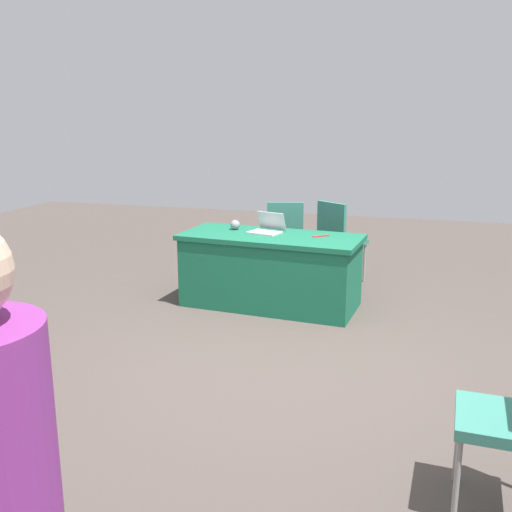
% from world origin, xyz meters
% --- Properties ---
extents(ground_plane, '(14.40, 14.40, 0.00)m').
position_xyz_m(ground_plane, '(0.00, 0.00, 0.00)').
color(ground_plane, '#4C423D').
extents(table_foreground, '(1.89, 0.93, 0.75)m').
position_xyz_m(table_foreground, '(0.47, -1.47, 0.38)').
color(table_foreground, '#196647').
rests_on(table_foreground, ground).
extents(chair_near_front, '(0.54, 0.54, 0.97)m').
position_xyz_m(chair_near_front, '(0.56, -2.43, 0.56)').
color(chair_near_front, '#9E9993').
rests_on(chair_near_front, ground).
extents(chair_tucked_left, '(0.61, 0.61, 0.97)m').
position_xyz_m(chair_tucked_left, '(-0.06, -2.52, 0.56)').
color(chair_tucked_left, '#9E9993').
rests_on(chair_tucked_left, ground).
extents(laptop_silver, '(0.38, 0.37, 0.21)m').
position_xyz_m(laptop_silver, '(0.54, -1.57, 0.79)').
color(laptop_silver, silver).
rests_on(laptop_silver, table_foreground).
extents(yarn_ball, '(0.10, 0.10, 0.10)m').
position_xyz_m(yarn_ball, '(0.91, -1.63, 0.81)').
color(yarn_ball, gray).
rests_on(yarn_ball, table_foreground).
extents(scissors_red, '(0.16, 0.15, 0.01)m').
position_xyz_m(scissors_red, '(-0.03, -1.54, 0.76)').
color(scissors_red, red).
rests_on(scissors_red, table_foreground).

